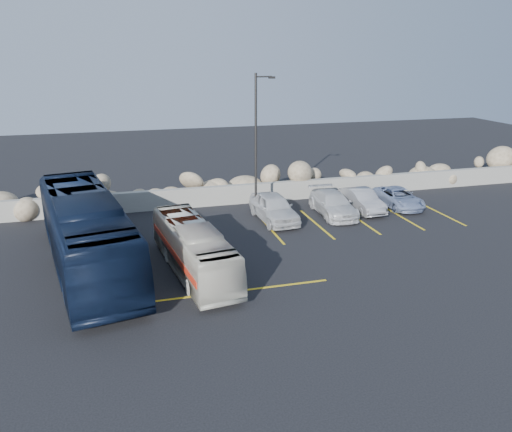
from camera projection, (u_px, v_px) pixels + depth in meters
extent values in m
plane|color=black|center=(258.00, 291.00, 19.90)|extent=(90.00, 90.00, 0.00)
cube|color=gray|center=(206.00, 196.00, 30.70)|extent=(60.00, 0.40, 1.20)
cube|color=gold|center=(175.00, 237.00, 25.68)|extent=(0.12, 5.00, 0.01)
cube|color=gold|center=(270.00, 228.00, 26.96)|extent=(0.12, 5.00, 0.01)
cube|color=gold|center=(316.00, 224.00, 27.64)|extent=(0.12, 5.00, 0.01)
cube|color=gold|center=(359.00, 220.00, 28.29)|extent=(0.12, 5.00, 0.01)
cube|color=gold|center=(400.00, 216.00, 28.94)|extent=(0.12, 5.00, 0.01)
cube|color=gold|center=(439.00, 212.00, 29.60)|extent=(0.12, 5.00, 0.01)
cube|color=gold|center=(233.00, 292.00, 19.83)|extent=(8.00, 0.12, 0.01)
cylinder|color=#2B2826|center=(256.00, 147.00, 27.97)|extent=(0.14, 0.14, 8.00)
cylinder|color=#2B2826|center=(264.00, 77.00, 26.89)|extent=(0.90, 0.08, 0.08)
cube|color=#2B2826|center=(272.00, 77.00, 27.02)|extent=(0.35, 0.18, 0.12)
imported|color=beige|center=(194.00, 248.00, 21.31)|extent=(2.86, 7.94, 2.16)
imported|color=black|center=(86.00, 232.00, 21.55)|extent=(4.95, 12.26, 3.33)
imported|color=silver|center=(274.00, 208.00, 27.98)|extent=(2.08, 4.58, 1.52)
imported|color=#A09FA4|center=(362.00, 200.00, 29.79)|extent=(1.44, 3.92, 1.28)
imported|color=silver|center=(333.00, 204.00, 29.03)|extent=(2.01, 4.58, 1.31)
imported|color=#7F90B5|center=(399.00, 198.00, 30.60)|extent=(2.00, 4.12, 1.13)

